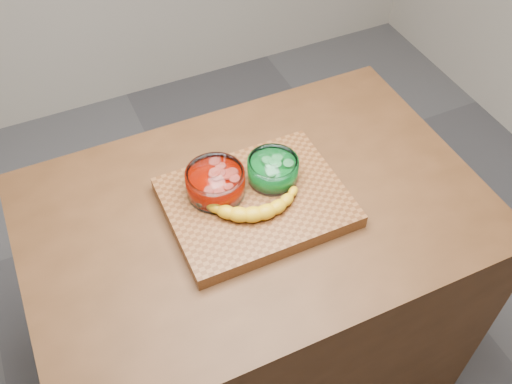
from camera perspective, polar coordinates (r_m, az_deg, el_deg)
name	(u,v)px	position (r m, az deg, el deg)	size (l,w,h in m)	color
ground	(256,360)	(2.25, 0.00, -16.49)	(3.50, 3.50, 0.00)	#535358
counter	(256,298)	(1.85, 0.00, -10.55)	(1.20, 0.80, 0.90)	#4E2E17
cutting_board	(256,202)	(1.47, 0.00, -1.04)	(0.45, 0.35, 0.04)	brown
bowl_red	(215,183)	(1.44, -4.07, 0.92)	(0.15, 0.15, 0.07)	white
bowl_green	(273,170)	(1.47, 1.70, 2.25)	(0.13, 0.13, 0.06)	white
banana	(252,200)	(1.42, -0.38, -0.82)	(0.27, 0.16, 0.04)	gold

